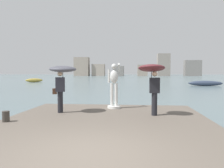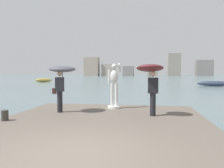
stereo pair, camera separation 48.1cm
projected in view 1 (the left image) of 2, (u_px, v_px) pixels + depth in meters
name	position (u px, v px, depth m)	size (l,w,h in m)	color
ground_plane	(128.00, 83.00, 44.28)	(400.00, 400.00, 0.00)	slate
pier	(100.00, 136.00, 6.45)	(7.42, 9.91, 0.40)	#60564C
statue_white_figure	(114.00, 88.00, 10.20)	(0.62, 0.87, 2.12)	silver
onlooker_left	(62.00, 74.00, 9.07)	(1.46, 1.46, 1.99)	black
onlooker_right	(152.00, 75.00, 8.47)	(1.09, 1.11, 2.04)	black
mooring_bollard	(6.00, 116.00, 7.41)	(0.24, 0.24, 0.36)	#38332D
boat_mid	(34.00, 80.00, 46.72)	(3.48, 2.81, 0.82)	#B2993D
boat_far	(205.00, 83.00, 33.75)	(5.14, 1.42, 0.81)	#2D384C
distant_skyline	(135.00, 68.00, 134.51)	(78.12, 13.34, 13.53)	gray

